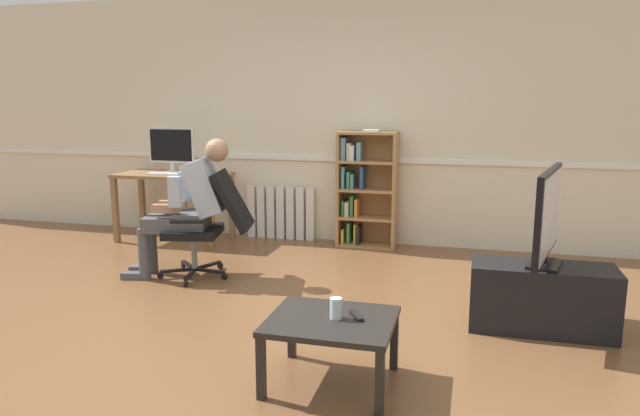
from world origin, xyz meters
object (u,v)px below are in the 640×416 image
computer_desk (173,183)px  bookshelf (363,189)px  imac_monitor (171,147)px  computer_mouse (192,174)px  tv_stand (542,298)px  spare_remote (356,316)px  keyboard (167,174)px  office_chair (211,220)px  coffee_table (331,327)px  drinking_glass (336,308)px  radiator (281,213)px  tv_screen (548,216)px  person_seated (188,204)px

computer_desk → bookshelf: bookshelf is taller
imac_monitor → computer_mouse: size_ratio=5.47×
tv_stand → spare_remote: size_ratio=6.30×
keyboard → computer_mouse: computer_mouse is taller
keyboard → tv_stand: size_ratio=0.46×
office_chair → tv_stand: office_chair is taller
office_chair → coffee_table: size_ratio=1.39×
computer_mouse → drinking_glass: computer_mouse is taller
radiator → computer_mouse: bearing=-148.5°
imac_monitor → spare_remote: bearing=-46.6°
computer_mouse → tv_screen: 3.76m
coffee_table → spare_remote: (0.13, 0.05, 0.06)m
person_seated → spare_remote: bearing=37.1°
tv_stand → spare_remote: 1.52m
person_seated → drinking_glass: (1.72, -1.60, -0.22)m
keyboard → radiator: size_ratio=0.55×
office_chair → tv_screen: (2.71, -0.53, 0.28)m
computer_mouse → drinking_glass: bearing=-50.2°
computer_desk → keyboard: (0.01, -0.14, 0.12)m
keyboard → drinking_glass: 3.68m
radiator → coffee_table: (1.38, -3.20, 0.04)m
computer_desk → imac_monitor: 0.41m
bookshelf → tv_screen: size_ratio=1.35×
computer_mouse → radiator: computer_mouse is taller
keyboard → tv_stand: (3.70, -1.55, -0.54)m
imac_monitor → radiator: size_ratio=0.69×
computer_desk → keyboard: size_ratio=2.86×
bookshelf → person_seated: 1.97m
tv_stand → person_seated: bearing=170.4°
keyboard → bookshelf: size_ratio=0.34×
keyboard → spare_remote: (2.62, -2.62, -0.38)m
person_seated → tv_screen: (2.90, -0.49, 0.15)m
keyboard → computer_mouse: (0.28, 0.02, 0.01)m
computer_mouse → tv_stand: 3.80m
tv_screen → drinking_glass: bearing=146.5°
coffee_table → drinking_glass: (0.02, 0.01, 0.11)m
radiator → drinking_glass: (1.40, -3.19, 0.14)m
computer_mouse → bookshelf: bookshelf is taller
bookshelf → drinking_glass: 3.13m
office_chair → tv_screen: tv_screen is taller
tv_screen → keyboard: bearing=80.6°
computer_mouse → drinking_glass: size_ratio=0.86×
bookshelf → computer_mouse: bearing=-167.1°
tv_stand → spare_remote: tv_stand is taller
tv_screen → coffee_table: (-1.21, -1.11, -0.47)m
imac_monitor → bookshelf: (2.14, 0.21, -0.42)m
tv_stand → spare_remote: (-1.08, -1.06, 0.16)m
imac_monitor → drinking_glass: imac_monitor is taller
bookshelf → coffee_table: bookshelf is taller
imac_monitor → coffee_table: bearing=-48.5°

